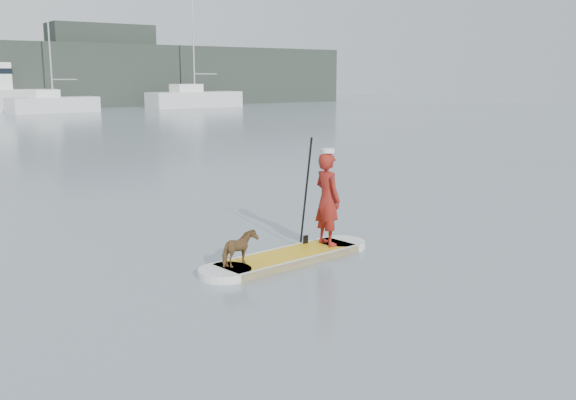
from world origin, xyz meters
TOP-DOWN VIEW (x-y plane):
  - ground at (0.00, 0.00)m, footprint 140.00×140.00m
  - paddleboard at (1.21, -2.19)m, footprint 3.28×1.08m
  - paddler at (2.09, -2.09)m, footprint 0.39×0.58m
  - white_cap at (2.09, -2.09)m, footprint 0.22×0.22m
  - dog at (0.24, -2.30)m, footprint 0.68×0.47m
  - paddle at (1.84, -1.83)m, footprint 0.10×0.30m
  - sailboat_e at (10.20, 44.12)m, footprint 7.39×3.31m
  - sailboat_f at (23.81, 45.55)m, footprint 9.47×3.55m
  - shore_building_east at (18.00, 54.00)m, footprint 10.00×4.00m

SIDE VIEW (x-z plane):
  - ground at x=0.00m, z-range 0.00..0.00m
  - paddleboard at x=1.21m, z-range 0.00..0.12m
  - dog at x=0.24m, z-range 0.12..0.64m
  - sailboat_e at x=10.20m, z-range -4.43..5.91m
  - paddle at x=1.84m, z-range -0.20..1.80m
  - paddler at x=2.09m, z-range 0.12..1.68m
  - sailboat_f at x=23.81m, z-range -6.00..7.88m
  - white_cap at x=2.09m, z-range 1.68..1.75m
  - shore_building_east at x=18.00m, z-range 0.00..8.00m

